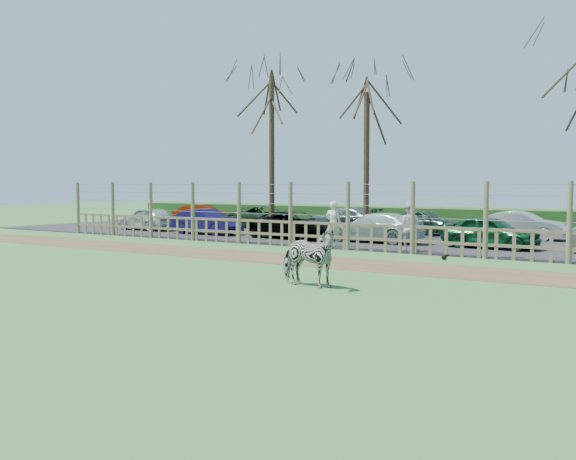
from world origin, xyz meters
The scene contains 21 objects.
ground centered at (0.00, 0.00, 0.00)m, with size 120.00×120.00×0.00m, color #5A8A49.
dirt_strip centered at (0.00, 4.50, 0.01)m, with size 34.00×2.80×0.01m, color brown.
asphalt centered at (0.00, 14.50, 0.02)m, with size 44.00×13.00×0.04m, color #232326.
hedge centered at (0.00, 21.50, 0.55)m, with size 46.00×2.00×1.10m, color #1E4716.
fence centered at (0.00, 8.00, 0.80)m, with size 30.16×0.16×2.50m.
tree_left centered at (-6.50, 12.50, 5.62)m, with size 4.80×4.80×7.88m.
tree_mid centered at (-2.00, 13.50, 4.87)m, with size 4.80×4.80×6.83m.
zebra centered at (3.20, -0.02, 0.69)m, with size 0.75×1.64×1.38m, color gray.
visitor_a centered at (-0.99, 8.69, 0.90)m, with size 0.63×0.41×1.72m, color beige.
visitor_b centered at (2.13, 8.57, 0.90)m, with size 0.84×0.65×1.72m, color silver.
crow centered at (4.00, 7.00, 0.09)m, with size 0.24×0.17×0.19m.
car_0 centered at (-13.45, 11.13, 0.64)m, with size 1.42×3.52×1.20m, color #B1C3B7.
car_1 centered at (-9.04, 10.67, 0.64)m, with size 1.27×3.64×1.20m, color #1B144E.
car_2 centered at (-4.17, 10.89, 0.64)m, with size 1.99×4.32×1.20m, color black.
car_3 centered at (-0.46, 11.17, 0.64)m, with size 1.68×4.13×1.20m, color #ADC6C0.
car_4 centered at (4.28, 11.18, 0.64)m, with size 1.42×3.52×1.20m, color #0F4825.
car_7 centered at (-13.77, 15.86, 0.64)m, with size 1.27×3.64×1.20m, color #851702.
car_8 centered at (-9.35, 15.85, 0.64)m, with size 1.99×4.32×1.20m, color #214022.
car_9 centered at (-4.87, 16.37, 0.64)m, with size 1.68×4.13×1.20m, color #4F5960.
car_10 centered at (-0.22, 16.24, 0.64)m, with size 1.42×3.52×1.20m, color #213F2C.
car_11 centered at (4.25, 16.01, 0.64)m, with size 1.27×3.64×1.20m, color #BFB9C2.
Camera 1 is at (10.98, -12.67, 2.37)m, focal length 40.00 mm.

